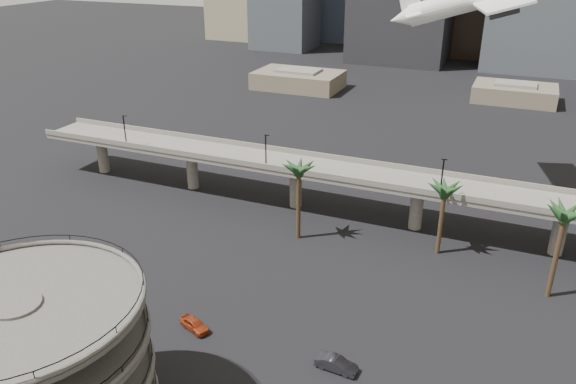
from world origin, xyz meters
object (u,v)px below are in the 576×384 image
at_px(parking_ramp, 29,362).
at_px(car_b, 336,364).
at_px(car_a, 195,324).
at_px(overpass, 355,178).

xyz_separation_m(parking_ramp, car_b, (22.79, 20.65, -9.03)).
bearing_deg(parking_ramp, car_a, 78.92).
xyz_separation_m(overpass, car_b, (9.79, -38.35, -6.53)).
bearing_deg(parking_ramp, car_b, 42.17).
bearing_deg(car_b, parking_ramp, 135.98).
height_order(parking_ramp, car_b, parking_ramp).
xyz_separation_m(parking_ramp, overpass, (13.00, 59.00, -2.50)).
distance_m(overpass, car_a, 39.97).
height_order(parking_ramp, car_a, parking_ramp).
relative_size(parking_ramp, car_a, 4.96).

